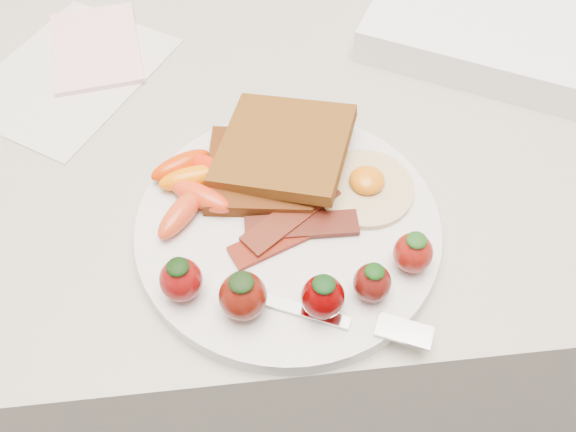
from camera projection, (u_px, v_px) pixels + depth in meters
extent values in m
cube|color=gray|center=(275.00, 307.00, 1.04)|extent=(2.00, 0.60, 0.90)
cylinder|color=silver|center=(288.00, 228.00, 0.57)|extent=(0.27, 0.27, 0.02)
cube|color=#321006|center=(261.00, 171.00, 0.59)|extent=(0.11, 0.11, 0.01)
cube|color=#412607|center=(284.00, 146.00, 0.59)|extent=(0.15, 0.15, 0.03)
cylinder|color=beige|center=(365.00, 188.00, 0.58)|extent=(0.11, 0.11, 0.01)
ellipsoid|color=orange|center=(367.00, 180.00, 0.58)|extent=(0.04, 0.04, 0.02)
cube|color=#3C0A03|center=(284.00, 236.00, 0.55)|extent=(0.10, 0.06, 0.00)
cube|color=black|center=(302.00, 226.00, 0.56)|extent=(0.10, 0.03, 0.00)
cube|color=#4E1405|center=(291.00, 216.00, 0.56)|extent=(0.09, 0.08, 0.00)
ellipsoid|color=orange|center=(192.00, 178.00, 0.58)|extent=(0.06, 0.03, 0.02)
ellipsoid|color=red|center=(201.00, 196.00, 0.57)|extent=(0.06, 0.05, 0.02)
ellipsoid|color=red|center=(181.00, 213.00, 0.56)|extent=(0.05, 0.06, 0.02)
ellipsoid|color=red|center=(215.00, 171.00, 0.59)|extent=(0.06, 0.06, 0.02)
ellipsoid|color=#C62E00|center=(180.00, 165.00, 0.59)|extent=(0.06, 0.04, 0.02)
ellipsoid|color=#690908|center=(181.00, 280.00, 0.51)|extent=(0.03, 0.03, 0.04)
ellipsoid|color=black|center=(178.00, 267.00, 0.49)|extent=(0.02, 0.02, 0.01)
ellipsoid|color=#520E06|center=(243.00, 296.00, 0.50)|extent=(0.04, 0.04, 0.04)
ellipsoid|color=black|center=(241.00, 282.00, 0.48)|extent=(0.02, 0.02, 0.01)
ellipsoid|color=#4F0000|center=(323.00, 297.00, 0.50)|extent=(0.03, 0.03, 0.04)
ellipsoid|color=black|center=(324.00, 284.00, 0.48)|extent=(0.02, 0.02, 0.01)
ellipsoid|color=#4D0D09|center=(372.00, 283.00, 0.51)|extent=(0.03, 0.03, 0.03)
ellipsoid|color=black|center=(375.00, 271.00, 0.49)|extent=(0.02, 0.02, 0.01)
ellipsoid|color=maroon|center=(413.00, 253.00, 0.52)|extent=(0.03, 0.03, 0.04)
ellipsoid|color=#173D10|center=(417.00, 240.00, 0.51)|extent=(0.02, 0.02, 0.01)
cube|color=silver|center=(286.00, 305.00, 0.51)|extent=(0.10, 0.05, 0.00)
cube|color=white|center=(404.00, 331.00, 0.50)|extent=(0.05, 0.04, 0.00)
cube|color=silver|center=(70.00, 74.00, 0.70)|extent=(0.25, 0.26, 0.00)
cube|color=#F3B3C2|center=(96.00, 47.00, 0.72)|extent=(0.11, 0.15, 0.01)
cube|color=white|center=(529.00, 13.00, 0.74)|extent=(0.42, 0.39, 0.04)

